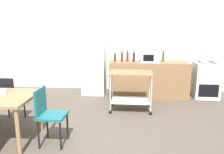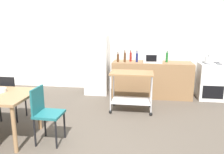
% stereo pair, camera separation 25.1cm
% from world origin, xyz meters
% --- Properties ---
extents(ground_plane, '(12.00, 12.00, 0.00)m').
position_xyz_m(ground_plane, '(0.00, 0.00, 0.00)').
color(ground_plane, brown).
extents(back_wall, '(8.40, 0.12, 2.90)m').
position_xyz_m(back_wall, '(0.00, 3.20, 1.45)').
color(back_wall, white).
rests_on(back_wall, ground_plane).
extents(kitchen_counter, '(2.00, 0.64, 0.90)m').
position_xyz_m(kitchen_counter, '(0.90, 2.60, 0.45)').
color(kitchen_counter, olive).
rests_on(kitchen_counter, ground_plane).
extents(chair_teal, '(0.41, 0.41, 0.89)m').
position_xyz_m(chair_teal, '(-0.79, -0.07, 0.52)').
color(chair_teal, '#1E666B').
rests_on(chair_teal, ground_plane).
extents(chair_black, '(0.41, 0.41, 0.89)m').
position_xyz_m(chair_black, '(-1.82, 0.64, 0.52)').
color(chair_black, black).
rests_on(chair_black, ground_plane).
extents(stove_oven, '(0.60, 0.61, 0.92)m').
position_xyz_m(stove_oven, '(2.35, 2.62, 0.45)').
color(stove_oven, white).
rests_on(stove_oven, ground_plane).
extents(refrigerator, '(0.60, 0.63, 1.55)m').
position_xyz_m(refrigerator, '(-0.55, 2.70, 0.78)').
color(refrigerator, white).
rests_on(refrigerator, ground_plane).
extents(kitchen_cart, '(0.91, 0.57, 0.85)m').
position_xyz_m(kitchen_cart, '(0.45, 1.50, 0.57)').
color(kitchen_cart, olive).
rests_on(kitchen_cart, ground_plane).
extents(bottle_soda, '(0.06, 0.06, 0.25)m').
position_xyz_m(bottle_soda, '(0.03, 2.51, 1.01)').
color(bottle_soda, '#4C2D19').
rests_on(bottle_soda, kitchen_counter).
extents(bottle_olive_oil, '(0.06, 0.06, 0.30)m').
position_xyz_m(bottle_olive_oil, '(0.21, 2.53, 1.03)').
color(bottle_olive_oil, '#4C2D19').
rests_on(bottle_olive_oil, kitchen_counter).
extents(bottle_sparkling_water, '(0.06, 0.06, 0.29)m').
position_xyz_m(bottle_sparkling_water, '(0.35, 2.65, 1.02)').
color(bottle_sparkling_water, maroon).
rests_on(bottle_sparkling_water, kitchen_counter).
extents(bottle_hot_sauce, '(0.06, 0.06, 0.29)m').
position_xyz_m(bottle_hot_sauce, '(0.51, 2.57, 1.02)').
color(bottle_hot_sauce, navy).
rests_on(bottle_hot_sauce, kitchen_counter).
extents(microwave, '(0.46, 0.35, 0.26)m').
position_xyz_m(microwave, '(0.91, 2.55, 1.03)').
color(microwave, silver).
rests_on(microwave, kitchen_counter).
extents(bottle_vinegar, '(0.06, 0.06, 0.29)m').
position_xyz_m(bottle_vinegar, '(1.26, 2.65, 1.03)').
color(bottle_vinegar, '#1E6628').
rests_on(bottle_vinegar, kitchen_counter).
extents(fruit_bowl, '(0.19, 0.19, 0.06)m').
position_xyz_m(fruit_bowl, '(-1.61, 0.06, 0.78)').
color(fruit_bowl, white).
rests_on(fruit_bowl, dining_table).
extents(kettle, '(0.24, 0.17, 0.19)m').
position_xyz_m(kettle, '(2.23, 2.52, 1.00)').
color(kettle, silver).
rests_on(kettle, stove_oven).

